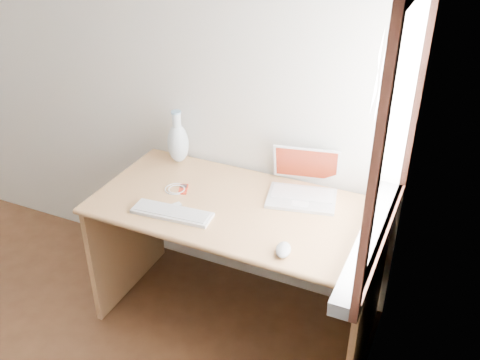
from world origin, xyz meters
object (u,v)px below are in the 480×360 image
at_px(desk, 244,232).
at_px(laptop, 305,187).
at_px(vase, 178,142).
at_px(external_keyboard, 172,213).

bearing_deg(desk, laptop, 27.08).
height_order(laptop, vase, vase).
bearing_deg(laptop, vase, 163.62).
height_order(external_keyboard, vase, vase).
height_order(laptop, external_keyboard, laptop).
bearing_deg(external_keyboard, desk, 44.37).
bearing_deg(desk, external_keyboard, -130.81).
xyz_separation_m(desk, external_keyboard, (-0.24, -0.28, 0.22)).
bearing_deg(vase, laptop, -4.27).
relative_size(laptop, external_keyboard, 0.95).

